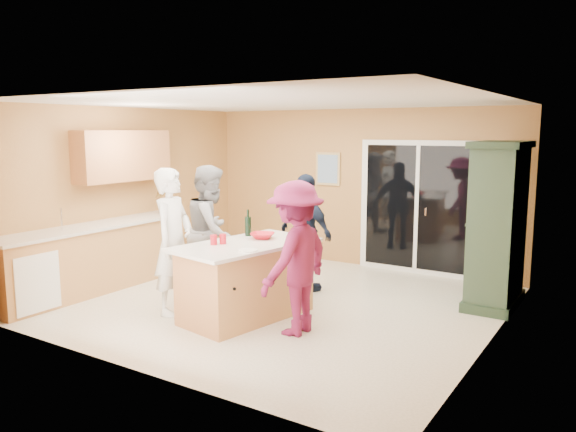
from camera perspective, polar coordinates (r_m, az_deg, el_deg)
The scene contains 22 objects.
floor at distance 7.53m, azimuth -1.39°, elevation -8.68°, with size 5.50×5.50×0.00m, color #EFE5CE.
ceiling at distance 7.20m, azimuth -1.46°, elevation 11.48°, with size 5.50×5.00×0.10m, color silver.
wall_back at distance 9.42m, azimuth 7.07°, elevation 2.84°, with size 5.50×0.10×2.60m, color #DFAD5B.
wall_front at distance 5.38m, azimuth -16.39°, elevation -1.83°, with size 5.50×0.10×2.60m, color #DFAD5B.
wall_left at distance 9.06m, azimuth -16.04°, elevation 2.34°, with size 0.10×5.00×2.60m, color #DFAD5B.
wall_right at distance 6.18m, azimuth 20.29°, elevation -0.70°, with size 0.10×5.00×2.60m, color #DFAD5B.
left_cabinet_run at distance 8.31m, azimuth -19.82°, elevation -4.25°, with size 0.65×3.05×1.24m.
upper_cabinets at distance 8.76m, azimuth -16.41°, elevation 5.89°, with size 0.35×1.60×0.75m, color #BD8349.
sliding_door at distance 9.02m, azimuth 12.98°, elevation 0.83°, with size 1.90×0.07×2.10m.
framed_picture at distance 9.62m, azimuth 4.08°, elevation 4.80°, with size 0.46×0.04×0.56m.
kitchen_island at distance 6.83m, azimuth -4.27°, elevation -6.77°, with size 1.26×1.89×0.92m.
green_hutch at distance 7.63m, azimuth 20.52°, elevation -1.05°, with size 0.61×1.15×2.12m.
woman_white at distance 7.03m, azimuth -11.58°, elevation -2.54°, with size 0.66×0.43×1.80m, color white.
woman_grey at distance 7.67m, azimuth -7.79°, elevation -1.56°, with size 0.87×0.68×1.79m, color gray.
woman_navy at distance 7.85m, azimuth 1.80°, elevation -1.74°, with size 0.97×0.40×1.66m, color #161E31.
woman_magenta at distance 6.21m, azimuth 0.77°, elevation -4.28°, with size 1.11×0.64×1.71m, color maroon.
serving_bowl at distance 6.98m, azimuth -2.61°, elevation -2.01°, with size 0.30×0.30×0.07m, color red.
tulip_vase at distance 9.16m, azimuth -12.75°, elevation 1.46°, with size 0.20×0.14×0.38m, color #A12110.
tumbler_near at distance 6.68m, azimuth -6.63°, elevation -2.34°, with size 0.08×0.08×0.12m, color red.
tumbler_far at distance 6.65m, azimuth -7.56°, elevation -2.42°, with size 0.08×0.08×0.12m, color red.
wine_bottle at distance 7.15m, azimuth -4.08°, elevation -0.98°, with size 0.08×0.08×0.34m.
white_plate at distance 6.28m, azimuth -4.09°, elevation -3.49°, with size 0.22×0.22×0.01m, color white.
Camera 1 is at (4.00, -5.97, 2.25)m, focal length 35.00 mm.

